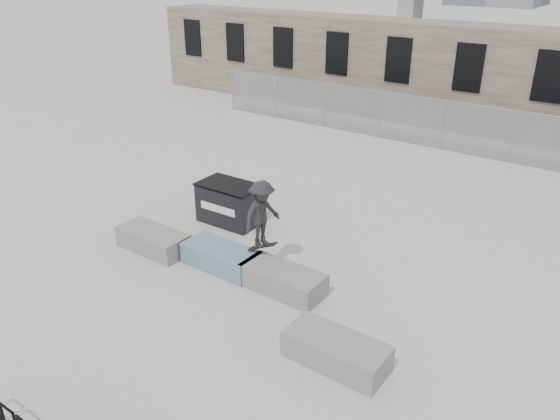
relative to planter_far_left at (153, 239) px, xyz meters
The scene contains 9 objects.
ground 3.06m from the planter_far_left, ahead, with size 120.00×120.00×0.00m, color #B8B7B2.
stone_wall 16.77m from the planter_far_left, 79.46° to the left, with size 36.00×2.58×4.50m.
chainlink_fence 13.02m from the planter_far_left, 76.44° to the left, with size 22.06×0.06×2.02m.
planter_far_left is the anchor object (origin of this frame).
planter_center_left 2.11m from the planter_far_left, 10.36° to the left, with size 2.00×0.90×0.56m.
planter_center_right 3.96m from the planter_far_left, ahead, with size 2.00×0.90×0.56m.
planter_offset 6.34m from the planter_far_left, ahead, with size 2.00×0.90×0.56m.
dumpster 2.58m from the planter_far_left, 77.57° to the left, with size 1.84×1.16×1.19m.
skateboarder 3.46m from the planter_far_left, 13.52° to the left, with size 0.77×1.14×1.86m.
Camera 1 is at (7.21, -8.55, 7.12)m, focal length 35.00 mm.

